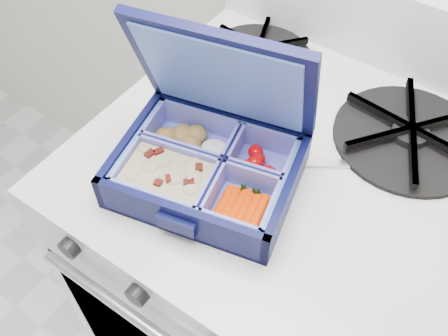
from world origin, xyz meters
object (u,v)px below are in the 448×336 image
Objects in this scene: bento_box at (207,170)px; burner_grate at (411,132)px; stove at (276,285)px; fork at (320,163)px.

burner_grate is (0.18, 0.21, -0.01)m from bento_box.
burner_grate is at bearing 37.24° from bento_box.
bento_box is 0.28m from burner_grate.
bento_box is at bearing -120.86° from stove.
stove is at bearing -137.25° from fork.
fork reaches higher than stove.
stove is 0.44m from burner_grate.
stove is at bearing -138.53° from burner_grate.
bento_box is at bearing -76.48° from fork.
burner_grate is (0.11, 0.10, 0.41)m from stove.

